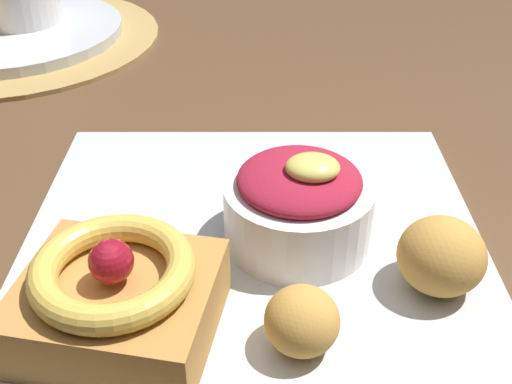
{
  "coord_description": "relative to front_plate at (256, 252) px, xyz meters",
  "views": [
    {
      "loc": [
        -0.01,
        -0.53,
        1.0
      ],
      "look_at": [
        -0.01,
        -0.2,
        0.77
      ],
      "focal_mm": 43.59,
      "sensor_mm": 36.0,
      "label": 1
    }
  ],
  "objects": [
    {
      "name": "cake_slice",
      "position": [
        -0.07,
        -0.07,
        0.03
      ],
      "size": [
        0.12,
        0.11,
        0.06
      ],
      "rotation": [
        0.0,
        0.0,
        -0.19
      ],
      "color": "#B77F3D",
      "rests_on": "front_plate"
    },
    {
      "name": "woven_placemat",
      "position": [
        -0.29,
        0.4,
        -0.0
      ],
      "size": [
        0.35,
        0.35,
        0.0
      ],
      "primitive_type": "cylinder",
      "color": "#AD894C",
      "rests_on": "dining_table"
    },
    {
      "name": "dining_table",
      "position": [
        0.01,
        0.22,
        -0.1
      ],
      "size": [
        1.33,
        1.01,
        0.73
      ],
      "color": "brown",
      "rests_on": "ground_plane"
    },
    {
      "name": "fritter_front",
      "position": [
        0.03,
        -0.08,
        0.02
      ],
      "size": [
        0.04,
        0.04,
        0.04
      ],
      "primitive_type": "ellipsoid",
      "color": "gold",
      "rests_on": "front_plate"
    },
    {
      "name": "fritter_middle",
      "position": [
        0.11,
        -0.04,
        0.03
      ],
      "size": [
        0.05,
        0.05,
        0.05
      ],
      "primitive_type": "ellipsoid",
      "color": "gold",
      "rests_on": "front_plate"
    },
    {
      "name": "back_plate",
      "position": [
        -0.29,
        0.4,
        0.01
      ],
      "size": [
        0.26,
        0.26,
        0.01
      ],
      "primitive_type": "cylinder",
      "color": "silver",
      "rests_on": "woven_placemat"
    },
    {
      "name": "berry_ramekin",
      "position": [
        0.03,
        0.01,
        0.03
      ],
      "size": [
        0.1,
        0.1,
        0.07
      ],
      "color": "white",
      "rests_on": "front_plate"
    },
    {
      "name": "front_plate",
      "position": [
        0.0,
        0.0,
        0.0
      ],
      "size": [
        0.3,
        0.3,
        0.01
      ],
      "primitive_type": "cube",
      "color": "silver",
      "rests_on": "dining_table"
    }
  ]
}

